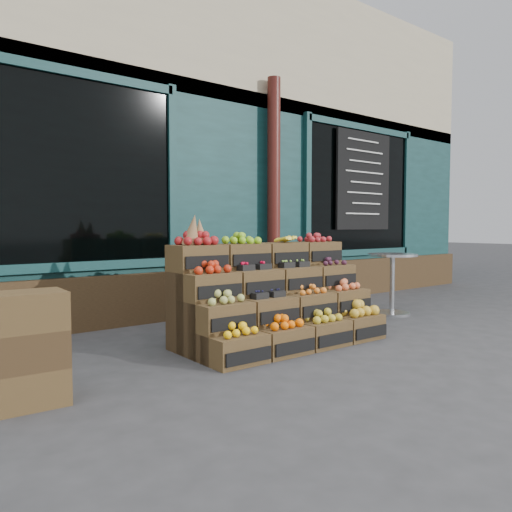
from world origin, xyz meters
TOP-DOWN VIEW (x-y plane):
  - ground at (0.00, 0.00)m, footprint 60.00×60.00m
  - shop_facade at (0.00, 5.11)m, footprint 12.00×6.24m
  - crate_display at (-0.15, 0.47)m, footprint 2.03×1.02m
  - spare_crates at (-2.56, 0.12)m, footprint 0.51×0.37m
  - bistro_table at (2.06, 0.68)m, footprint 0.63×0.63m
  - shopkeeper at (-1.27, 2.77)m, footprint 0.65×0.43m

SIDE VIEW (x-z plane):
  - ground at x=0.00m, z-range 0.00..0.00m
  - spare_crates at x=-2.56m, z-range 0.00..0.74m
  - crate_display at x=-0.15m, z-range -0.24..1.02m
  - bistro_table at x=2.06m, z-range 0.10..0.90m
  - shopkeeper at x=-1.27m, z-range 0.00..1.79m
  - shop_facade at x=0.00m, z-range 0.00..4.80m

